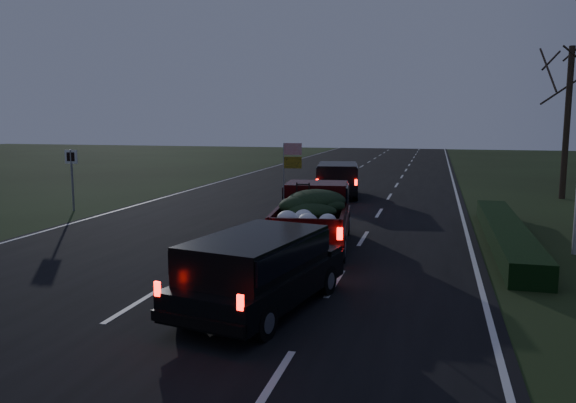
% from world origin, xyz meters
% --- Properties ---
extents(ground, '(120.00, 120.00, 0.00)m').
position_xyz_m(ground, '(0.00, 0.00, 0.00)').
color(ground, black).
rests_on(ground, ground).
extents(road_asphalt, '(14.00, 120.00, 0.02)m').
position_xyz_m(road_asphalt, '(0.00, 0.00, 0.01)').
color(road_asphalt, black).
rests_on(road_asphalt, ground).
extents(hedge_row, '(1.00, 10.00, 0.60)m').
position_xyz_m(hedge_row, '(7.80, 3.00, 0.30)').
color(hedge_row, black).
rests_on(hedge_row, ground).
extents(route_sign, '(0.55, 0.08, 2.50)m').
position_xyz_m(route_sign, '(-8.50, 5.00, 1.66)').
color(route_sign, gray).
rests_on(route_sign, ground).
extents(bare_tree_far, '(3.60, 3.60, 7.00)m').
position_xyz_m(bare_tree_far, '(11.50, 14.00, 5.23)').
color(bare_tree_far, black).
rests_on(bare_tree_far, ground).
extents(pickup_truck, '(2.53, 5.30, 2.68)m').
position_xyz_m(pickup_truck, '(2.32, 1.15, 1.00)').
color(pickup_truck, '#390709').
rests_on(pickup_truck, ground).
extents(lead_suv, '(2.56, 4.78, 1.31)m').
position_xyz_m(lead_suv, '(1.16, 11.87, 0.99)').
color(lead_suv, black).
rests_on(lead_suv, ground).
extents(rear_suv, '(2.58, 4.52, 1.22)m').
position_xyz_m(rear_suv, '(2.49, -4.66, 0.93)').
color(rear_suv, black).
rests_on(rear_suv, ground).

